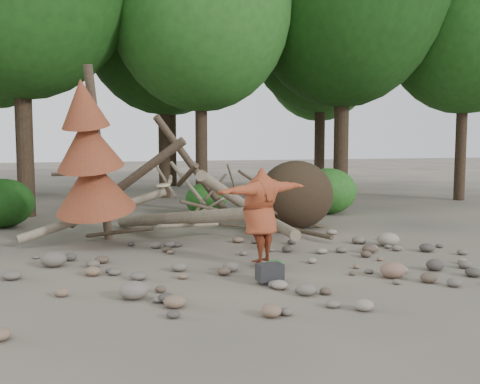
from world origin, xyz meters
name	(u,v)px	position (x,y,z in m)	size (l,w,h in m)	color
ground	(263,269)	(0.00, 0.00, 0.00)	(120.00, 120.00, 0.00)	#514C44
deadfall_pile	(278,197)	(2.02, 4.24, 0.95)	(8.55, 5.24, 3.30)	#332619
dead_conifer	(91,159)	(-3.12, 3.37, 2.11)	(2.06, 2.16, 4.35)	#4C3F30
bush_left	(3,203)	(-5.50, 7.20, 0.72)	(1.80, 1.80, 1.44)	#184612
bush_mid	(206,199)	(0.80, 7.80, 0.56)	(1.40, 1.40, 1.12)	#215919
bush_right	(328,191)	(5.00, 7.00, 0.80)	(2.00, 2.00, 1.60)	#296920
frisbee_thrower	(260,215)	(0.05, 0.28, 1.04)	(3.25, 1.50, 1.92)	brown
backpack	(270,275)	(-0.26, -1.07, 0.15)	(0.45, 0.30, 0.30)	black
cloth_green	(275,266)	(0.20, -0.16, 0.07)	(0.40, 0.33, 0.15)	#296628
cloth_orange	(273,276)	(-0.07, -0.78, 0.05)	(0.29, 0.24, 0.11)	#BA741F
boulder_front_left	(134,290)	(-2.67, -1.28, 0.14)	(0.48, 0.43, 0.29)	#6F655D
boulder_front_right	(393,270)	(2.07, -1.39, 0.15)	(0.49, 0.44, 0.29)	#816251
boulder_mid_right	(388,239)	(3.70, 1.28, 0.16)	(0.55, 0.49, 0.33)	gray
boulder_mid_left	(54,259)	(-3.95, 1.46, 0.16)	(0.52, 0.47, 0.31)	#625A52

